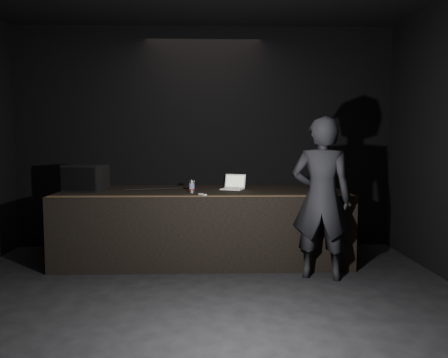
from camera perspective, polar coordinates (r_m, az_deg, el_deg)
ground at (r=3.91m, az=-3.54°, el=-20.90°), size 7.00×7.00×0.00m
room_walls at (r=3.53m, az=-3.72°, el=10.15°), size 6.10×7.10×3.52m
stage_riser at (r=6.36m, az=-2.72°, el=-5.94°), size 4.00×1.50×1.00m
riser_lip at (r=5.58m, az=-2.89°, el=-2.21°), size 3.92×0.10×0.01m
stage_monitor at (r=6.50m, az=-17.66°, el=0.16°), size 0.63×0.53×0.37m
cable at (r=6.41m, az=-8.52°, el=-1.29°), size 0.94×0.30×0.02m
laptop at (r=6.38m, az=1.26°, el=-0.84°), size 0.39×0.37×0.21m
beer_can at (r=5.95m, az=-4.23°, el=-0.98°), size 0.07×0.07×0.17m
plastic_cup at (r=6.39m, az=1.46°, el=-0.93°), size 0.07×0.07×0.09m
wii_remote at (r=5.63m, az=-2.83°, el=-2.07°), size 0.11×0.14×0.03m
person at (r=5.51m, az=12.62°, el=-2.49°), size 0.83×0.66×2.00m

